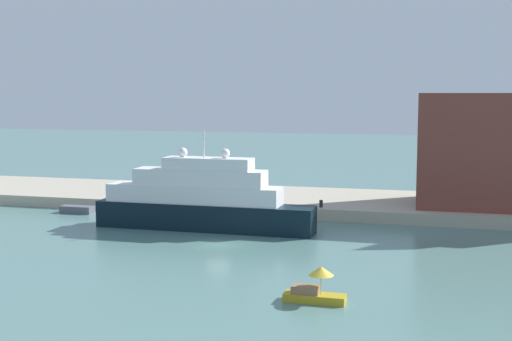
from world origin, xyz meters
name	(u,v)px	position (x,y,z in m)	size (l,w,h in m)	color
ground	(219,245)	(0.00, 0.00, 0.00)	(400.00, 400.00, 0.00)	slate
quay_dock	(278,201)	(0.00, 25.78, 0.73)	(110.00, 19.55, 1.46)	#ADA38E
large_yacht	(201,201)	(-4.53, 7.29, 3.33)	(25.46, 3.92, 11.38)	black
small_motorboat	(315,288)	(13.16, -16.53, 1.04)	(4.63, 1.90, 2.74)	#B7991E
work_barge	(77,209)	(-23.93, 13.22, 0.47)	(4.35, 1.66, 0.93)	#595966
harbor_building	(509,150)	(29.81, 24.34, 8.52)	(21.73, 12.08, 14.12)	brown
parked_car	(131,188)	(-20.97, 23.08, 2.09)	(4.02, 1.86, 1.46)	black
person_figure	(153,189)	(-16.92, 21.81, 2.25)	(0.36, 0.36, 1.70)	#334C8C
mooring_bollard	(321,204)	(7.51, 17.55, 1.91)	(0.44, 0.44, 0.90)	black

